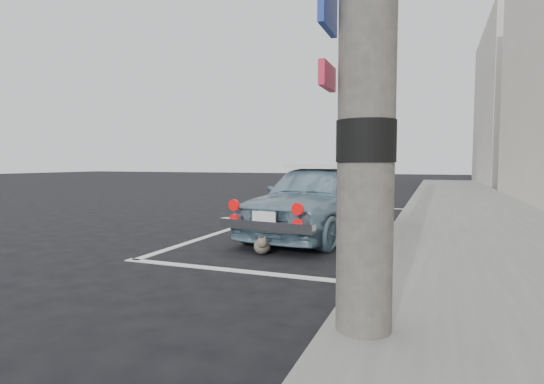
# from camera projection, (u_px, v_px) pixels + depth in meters

# --- Properties ---
(ground) EXTENTS (80.00, 80.00, 0.00)m
(ground) POSITION_uv_depth(u_px,v_px,m) (221.00, 258.00, 5.22)
(ground) COLOR black
(ground) RESTS_ON ground
(sidewalk) EXTENTS (2.80, 40.00, 0.15)m
(sidewalk) POSITION_uv_depth(u_px,v_px,m) (492.00, 241.00, 5.93)
(sidewalk) COLOR slate
(sidewalk) RESTS_ON ground
(building_far) EXTENTS (3.50, 10.00, 8.00)m
(building_far) POSITION_uv_depth(u_px,v_px,m) (520.00, 106.00, 21.27)
(building_far) COLOR #B7AFA6
(building_far) RESTS_ON ground
(pline_rear) EXTENTS (3.00, 0.12, 0.01)m
(pline_rear) POSITION_uv_depth(u_px,v_px,m) (240.00, 271.00, 4.57)
(pline_rear) COLOR silver
(pline_rear) RESTS_ON ground
(pline_front) EXTENTS (3.00, 0.12, 0.01)m
(pline_front) POSITION_uv_depth(u_px,v_px,m) (355.00, 207.00, 11.09)
(pline_front) COLOR silver
(pline_front) RESTS_ON ground
(pline_side) EXTENTS (0.12, 7.00, 0.01)m
(pline_side) POSITION_uv_depth(u_px,v_px,m) (252.00, 222.00, 8.33)
(pline_side) COLOR silver
(pline_side) RESTS_ON ground
(retro_coupe) EXTENTS (1.86, 3.62, 1.18)m
(retro_coupe) POSITION_uv_depth(u_px,v_px,m) (318.00, 199.00, 6.78)
(retro_coupe) COLOR #7395A9
(retro_coupe) RESTS_ON ground
(cat) EXTENTS (0.32, 0.47, 0.26)m
(cat) POSITION_uv_depth(u_px,v_px,m) (262.00, 245.00, 5.42)
(cat) COLOR #756759
(cat) RESTS_ON ground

